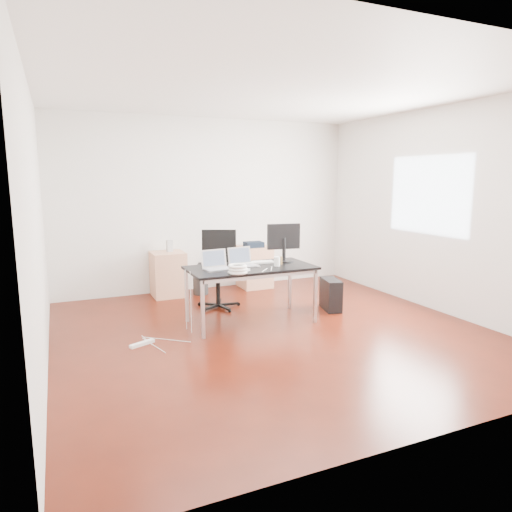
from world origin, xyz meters
name	(u,v)px	position (x,y,z in m)	size (l,w,h in m)	color
room_shell	(278,216)	(0.04, 0.00, 1.40)	(5.00, 5.00, 5.00)	#3C0F06
desk	(251,271)	(-0.10, 0.49, 0.68)	(1.60, 0.80, 0.73)	black
office_chair	(218,265)	(-0.24, 1.36, 0.61)	(0.63, 0.65, 1.08)	black
filing_cabinet_left	(168,274)	(-0.77, 2.23, 0.35)	(0.50, 0.50, 0.70)	tan
filing_cabinet_right	(255,267)	(0.71, 2.23, 0.35)	(0.50, 0.50, 0.70)	tan
pc_tower	(331,294)	(1.15, 0.55, 0.22)	(0.20, 0.45, 0.44)	black
wastebasket	(201,286)	(-0.28, 2.13, 0.14)	(0.24, 0.24, 0.28)	black
power_strip	(142,344)	(-1.54, 0.21, 0.02)	(0.30, 0.06, 0.04)	white
laptop_left	(217,265)	(-0.55, 0.51, 0.79)	(0.35, 0.28, 0.23)	silver
laptop_right	(243,262)	(-0.17, 0.58, 0.79)	(0.36, 0.30, 0.23)	silver
monitor	(284,241)	(0.45, 0.64, 1.01)	(0.45, 0.26, 0.51)	black
keyboard	(257,262)	(0.07, 0.67, 0.74)	(0.44, 0.14, 0.02)	white
cup_white	(277,261)	(0.22, 0.39, 0.79)	(0.08, 0.08, 0.12)	white
cup_brown	(279,261)	(0.30, 0.48, 0.78)	(0.08, 0.08, 0.10)	brown
cable_coil	(238,269)	(-0.41, 0.17, 0.78)	(0.24, 0.24, 0.11)	white
power_adapter	(246,270)	(-0.26, 0.26, 0.74)	(0.07, 0.07, 0.03)	white
speaker	(170,246)	(-0.73, 2.27, 0.79)	(0.09, 0.08, 0.18)	#9E9E9E
navy_garment	(254,245)	(0.66, 2.16, 0.74)	(0.30, 0.24, 0.09)	black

